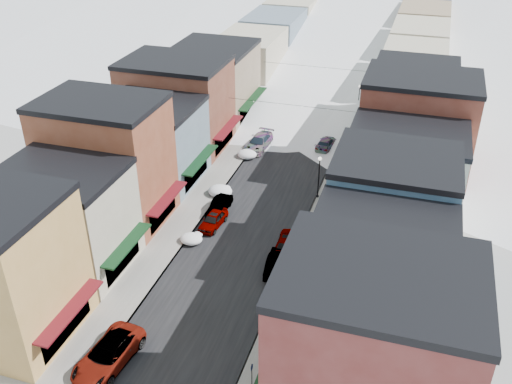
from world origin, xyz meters
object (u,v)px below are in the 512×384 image
Objects in this scene: car_green_sedan at (277,263)px; car_silver_sedan at (213,220)px; streetlamp_near at (319,172)px; fire_hydrant at (281,319)px; car_white_suv at (108,354)px; car_dark_hatch at (219,206)px; trash_can at (288,298)px.

car_silver_sedan is at bearing -37.16° from car_green_sedan.
streetlamp_near reaches higher than car_green_sedan.
car_green_sedan is at bearing -26.62° from car_silver_sedan.
car_green_sedan reaches higher than fire_hydrant.
car_silver_sedan is at bearing 93.52° from car_white_suv.
car_green_sedan is 6.81m from fire_hydrant.
car_dark_hatch is (-0.35, 2.65, -0.02)m from car_silver_sedan.
car_white_suv is 13.03m from fire_hydrant.
car_dark_hatch is 15.42m from trash_can.
fire_hydrant is 0.83× the size of trash_can.
trash_can is (10.66, 9.92, -0.28)m from car_white_suv.
streetlamp_near is at bearing 76.66° from car_white_suv.
car_white_suv reaches higher than car_dark_hatch.
streetlamp_near reaches higher than fire_hydrant.
streetlamp_near reaches higher than car_white_suv.
car_green_sedan is at bearing 107.78° from fire_hydrant.
car_silver_sedan reaches higher than trash_can.
car_white_suv is 1.33× the size of car_green_sedan.
car_white_suv is 21.48m from car_dark_hatch.
car_dark_hatch is 11.10m from car_green_sedan.
car_dark_hatch is 17.35m from fire_hydrant.
car_white_suv is at bearing -89.11° from car_dark_hatch.
car_silver_sedan is (0.80, 18.83, -0.15)m from car_white_suv.
car_silver_sedan is 13.29m from trash_can.
car_silver_sedan is 1.00× the size of car_dark_hatch.
car_dark_hatch is at bearing 131.48° from trash_can.
car_dark_hatch is at bearing -47.85° from car_green_sedan.
streetlamp_near is at bearing -98.99° from car_green_sedan.
car_silver_sedan is 2.67m from car_dark_hatch.
car_dark_hatch is at bearing 103.03° from car_silver_sedan.
car_dark_hatch is at bearing -147.93° from streetlamp_near.
car_white_suv is 8.86× the size of fire_hydrant.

